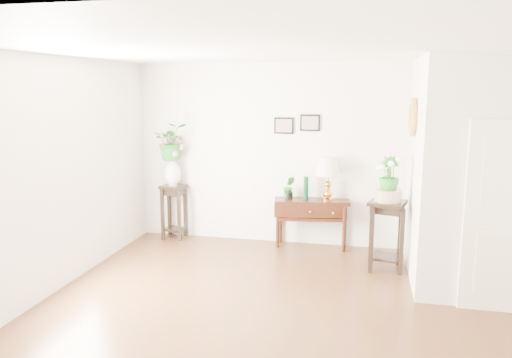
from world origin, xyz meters
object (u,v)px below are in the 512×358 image
(table_lamp, at_px, (328,177))
(plant_stand_a, at_px, (174,212))
(plant_stand_b, at_px, (386,235))
(console_table, at_px, (311,223))

(table_lamp, xyz_separation_m, plant_stand_a, (-2.47, 0.00, -0.66))
(table_lamp, distance_m, plant_stand_a, 2.56)
(plant_stand_a, relative_size, plant_stand_b, 0.93)
(console_table, distance_m, table_lamp, 0.76)
(console_table, distance_m, plant_stand_b, 1.31)
(plant_stand_a, bearing_deg, plant_stand_b, -12.30)
(console_table, xyz_separation_m, plant_stand_b, (1.08, -0.72, 0.10))
(table_lamp, bearing_deg, plant_stand_a, 180.00)
(plant_stand_a, xyz_separation_m, plant_stand_b, (3.32, -0.72, 0.03))
(plant_stand_a, bearing_deg, table_lamp, 0.00)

